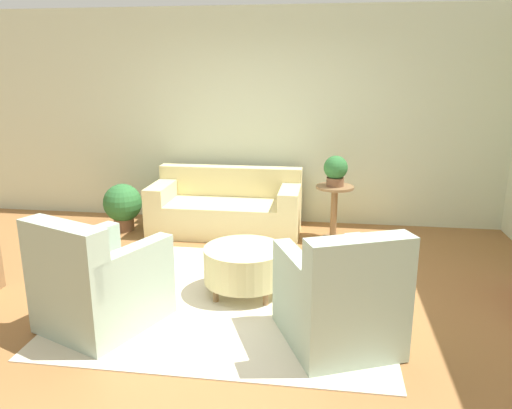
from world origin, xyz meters
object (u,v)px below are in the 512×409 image
Objects in this scene: ottoman_table at (245,264)px; side_table at (334,204)px; armchair_left at (98,285)px; armchair_right at (340,301)px; potted_plant_on_side_table at (336,170)px; couch at (227,209)px; potted_plant_floor at (123,204)px.

side_table reaches higher than ottoman_table.
armchair_left reaches higher than side_table.
armchair_left is 1.31m from ottoman_table.
side_table is (-0.03, 2.45, 0.09)m from armchair_right.
armchair_right is 1.15m from ottoman_table.
armchair_right is 1.46× the size of ottoman_table.
couch is at bearing 175.23° from potted_plant_on_side_table.
potted_plant_floor is at bearing 138.60° from ottoman_table.
armchair_left and armchair_right have the same top height.
armchair_right is 3.64m from potted_plant_floor.
side_table is 1.10× the size of potted_plant_floor.
potted_plant_floor is at bearing 138.41° from armchair_right.
armchair_left reaches higher than potted_plant_floor.
armchair_right is 2.50m from potted_plant_on_side_table.
ottoman_table is at bearing -73.37° from couch.
potted_plant_on_side_table is at bearing -135.00° from side_table.
couch is 1.48m from potted_plant_on_side_table.
armchair_left is 1.00× the size of armchair_right.
armchair_right is 1.80× the size of potted_plant_floor.
couch is at bearing 78.42° from armchair_left.
potted_plant_floor is (-2.69, -0.04, -0.52)m from potted_plant_on_side_table.
armchair_right reaches higher than side_table.
armchair_left is 1.92m from armchair_right.
armchair_left is at bearing -101.58° from couch.
potted_plant_on_side_table is at bearing 0.78° from potted_plant_floor.
ottoman_table is at bearing -115.98° from side_table.
armchair_left is 1.80× the size of potted_plant_floor.
ottoman_table is at bearing 137.99° from armchair_right.
potted_plant_on_side_table is 0.60× the size of potted_plant_floor.
couch is at bearing 106.63° from ottoman_table.
couch is 1.70× the size of armchair_left.
ottoman_table is 1.23× the size of potted_plant_floor.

